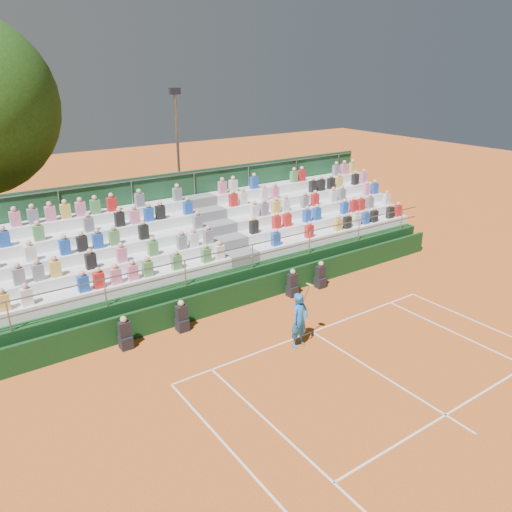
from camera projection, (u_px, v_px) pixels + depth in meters
ground at (312, 332)px, 17.69m from camera, size 90.00×90.00×0.00m
courtside_wall at (260, 288)px, 19.97m from camera, size 20.00×0.15×1.00m
line_officials at (238, 302)px, 18.91m from camera, size 9.02×0.40×1.19m
grandstand at (218, 252)px, 22.24m from camera, size 20.00×5.20×4.40m
tennis_player at (300, 320)px, 16.51m from camera, size 0.92×0.59×2.22m
floodlight_mast at (178, 148)px, 27.75m from camera, size 0.60×0.25×7.77m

